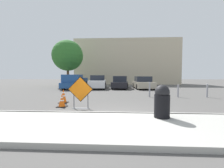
% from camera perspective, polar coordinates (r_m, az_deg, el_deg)
% --- Properties ---
extents(ground_plane, '(96.00, 96.00, 0.00)m').
position_cam_1_polar(ground_plane, '(15.57, 2.00, -2.34)').
color(ground_plane, '#565451').
extents(sidewalk_strip, '(24.52, 2.62, 0.14)m').
position_cam_1_polar(sidewalk_strip, '(4.44, -1.04, -15.67)').
color(sidewalk_strip, '#ADAAA3').
rests_on(sidewalk_strip, ground_plane).
extents(curb_lip, '(24.52, 0.20, 0.14)m').
position_cam_1_polar(curb_lip, '(5.69, -0.06, -11.41)').
color(curb_lip, '#ADAAA3').
rests_on(curb_lip, ground_plane).
extents(road_closed_sign, '(1.14, 0.20, 1.47)m').
position_cam_1_polar(road_closed_sign, '(6.90, -11.88, -2.90)').
color(road_closed_sign, black).
rests_on(road_closed_sign, ground_plane).
extents(traffic_cone_nearest, '(0.44, 0.44, 0.62)m').
position_cam_1_polar(traffic_cone_nearest, '(7.63, -18.55, -6.07)').
color(traffic_cone_nearest, black).
rests_on(traffic_cone_nearest, ground_plane).
extents(traffic_cone_second, '(0.46, 0.46, 0.78)m').
position_cam_1_polar(traffic_cone_second, '(8.72, -18.01, -4.37)').
color(traffic_cone_second, black).
rests_on(traffic_cone_second, ground_plane).
extents(pickup_truck, '(2.08, 5.44, 1.62)m').
position_cam_1_polar(pickup_truck, '(17.78, -13.96, 0.62)').
color(pickup_truck, navy).
rests_on(pickup_truck, ground_plane).
extents(parked_car_nearest, '(2.08, 4.53, 1.55)m').
position_cam_1_polar(parked_car_nearest, '(17.64, -5.39, 0.64)').
color(parked_car_nearest, silver).
rests_on(parked_car_nearest, ground_plane).
extents(parked_car_second, '(2.02, 4.30, 1.46)m').
position_cam_1_polar(parked_car_second, '(17.64, 3.17, 0.45)').
color(parked_car_second, black).
rests_on(parked_car_second, ground_plane).
extents(parked_car_third, '(2.15, 4.20, 1.42)m').
position_cam_1_polar(parked_car_third, '(17.58, 11.73, 0.35)').
color(parked_car_third, '#A39984').
rests_on(parked_car_third, ground_plane).
extents(trash_bin, '(0.49, 0.49, 1.07)m').
position_cam_1_polar(trash_bin, '(5.15, 18.52, -6.17)').
color(trash_bin, black).
rests_on(trash_bin, sidewalk_strip).
extents(bollard_nearest, '(0.12, 0.12, 1.07)m').
position_cam_1_polar(bollard_nearest, '(10.87, 14.12, -1.87)').
color(bollard_nearest, gray).
rests_on(bollard_nearest, ground_plane).
extents(bollard_second, '(0.12, 0.12, 0.90)m').
position_cam_1_polar(bollard_second, '(11.42, 23.86, -2.24)').
color(bollard_second, gray).
rests_on(bollard_second, ground_plane).
extents(bollard_third, '(0.12, 0.12, 0.95)m').
position_cam_1_polar(bollard_third, '(12.25, 32.51, -1.99)').
color(bollard_third, gray).
rests_on(bollard_third, ground_plane).
extents(building_facade_backdrop, '(18.11, 5.00, 7.81)m').
position_cam_1_polar(building_facade_backdrop, '(27.98, 5.45, 8.11)').
color(building_facade_backdrop, beige).
rests_on(building_facade_backdrop, ground_plane).
extents(street_tree_behind_lot, '(4.21, 4.21, 6.38)m').
position_cam_1_polar(street_tree_behind_lot, '(21.88, -16.55, 10.33)').
color(street_tree_behind_lot, '#513823').
rests_on(street_tree_behind_lot, ground_plane).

